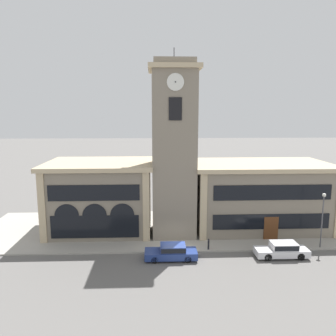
{
  "coord_description": "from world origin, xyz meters",
  "views": [
    {
      "loc": [
        -2.05,
        -29.34,
        13.06
      ],
      "look_at": [
        -0.71,
        2.74,
        7.75
      ],
      "focal_mm": 35.0,
      "sensor_mm": 36.0,
      "label": 1
    }
  ],
  "objects_px": {
    "parked_car_mid": "(282,249)",
    "street_lamp": "(323,212)",
    "bollard": "(209,244)",
    "parked_car_near": "(172,252)"
  },
  "relations": [
    {
      "from": "parked_car_mid",
      "to": "street_lamp",
      "type": "distance_m",
      "value": 5.68
    },
    {
      "from": "parked_car_mid",
      "to": "bollard",
      "type": "bearing_deg",
      "value": -14.34
    },
    {
      "from": "street_lamp",
      "to": "bollard",
      "type": "height_order",
      "value": "street_lamp"
    },
    {
      "from": "parked_car_near",
      "to": "street_lamp",
      "type": "relative_size",
      "value": 0.87
    },
    {
      "from": "parked_car_mid",
      "to": "street_lamp",
      "type": "xyz_separation_m",
      "value": [
        4.49,
        1.75,
        3.0
      ]
    },
    {
      "from": "parked_car_mid",
      "to": "bollard",
      "type": "distance_m",
      "value": 6.77
    },
    {
      "from": "parked_car_mid",
      "to": "street_lamp",
      "type": "relative_size",
      "value": 0.89
    },
    {
      "from": "parked_car_near",
      "to": "bollard",
      "type": "relative_size",
      "value": 4.47
    },
    {
      "from": "bollard",
      "to": "parked_car_mid",
      "type": "bearing_deg",
      "value": -14.46
    },
    {
      "from": "parked_car_near",
      "to": "parked_car_mid",
      "type": "height_order",
      "value": "parked_car_mid"
    }
  ]
}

